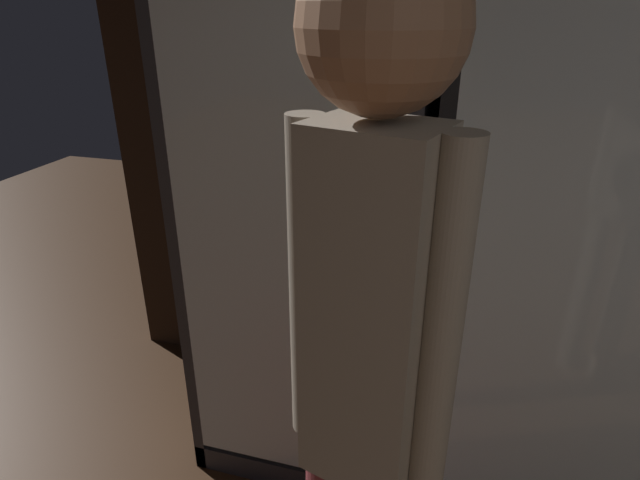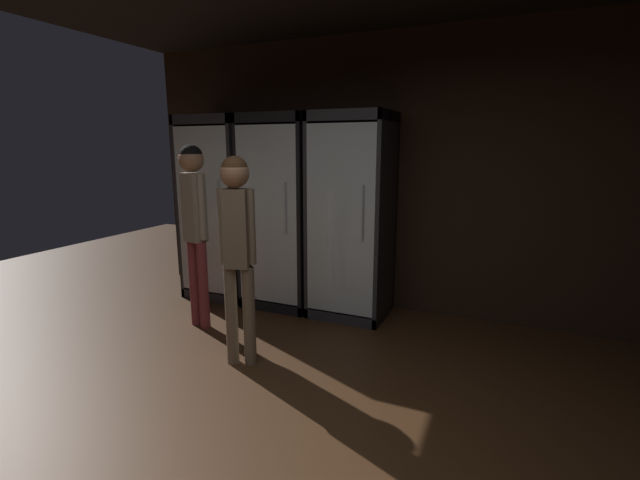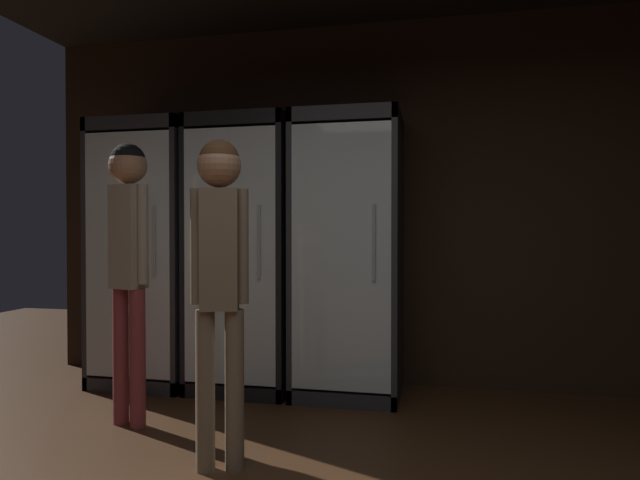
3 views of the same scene
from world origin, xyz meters
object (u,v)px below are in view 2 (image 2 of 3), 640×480
Objects in this scene: shopper_near at (194,211)px; shopper_far at (237,235)px; cooler_center at (353,218)px; cooler_far_left at (224,210)px; cooler_left at (284,214)px.

shopper_far is at bearing -30.88° from shopper_near.
shopper_near is (-1.21, -0.94, 0.13)m from cooler_center.
cooler_far_left is 1.00× the size of cooler_left.
shopper_near is (0.36, -0.94, 0.14)m from cooler_far_left.
cooler_far_left is 1.18× the size of shopper_near.
cooler_far_left is 0.78m from cooler_left.
shopper_far is (0.36, -1.41, 0.06)m from cooler_left.
cooler_far_left and cooler_left have the same top height.
cooler_left is 0.78m from cooler_center.
cooler_left is at bearing -179.98° from cooler_center.
cooler_left is at bearing 104.32° from shopper_far.
cooler_left is at bearing 65.64° from shopper_near.
shopper_near reaches higher than shopper_far.
cooler_center is at bearing 73.23° from shopper_far.
cooler_far_left and cooler_center have the same top height.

